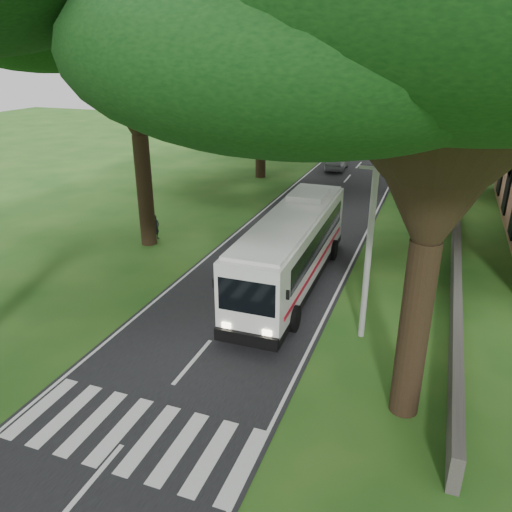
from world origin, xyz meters
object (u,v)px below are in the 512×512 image
Objects in this scene: pole_far at (426,115)px; pedestrian at (156,227)px; pole_mid at (412,147)px; distant_car_c at (412,124)px; distant_car_b at (360,131)px; pole_near at (370,238)px; coach_bus at (292,248)px; distant_car_a at (337,162)px.

pole_far is 5.20× the size of pedestrian.
pole_mid is 39.55m from distant_car_c.
distant_car_b is at bearing 128.17° from pole_far.
pedestrian is (-10.96, -52.55, 0.12)m from distant_car_c.
coach_bus is (-3.99, 3.54, -2.24)m from pole_near.
distant_car_a is at bearing 127.56° from pole_mid.
distant_car_c is at bearing 93.64° from pole_mid.
pole_near is 51.64m from distant_car_b.
pole_far is 1.89× the size of distant_car_c.
coach_bus reaches higher than distant_car_a.
coach_bus is at bearing -103.64° from pole_mid.
pole_mid is at bearing -41.76° from pedestrian.
pole_near is at bearing 102.72° from distant_car_a.
pole_near is at bearing -90.00° from pole_mid.
pole_near reaches higher than distant_car_b.
pole_mid is 12.26m from distant_car_a.
pedestrian is at bearing -112.04° from pole_far.
pole_far is 0.65× the size of coach_bus.
distant_car_b is at bearing 99.50° from pole_near.
distant_car_a is 1.19× the size of distant_car_b.
distant_car_a is (-7.18, 9.34, -3.41)m from pole_mid.
pedestrian reaches higher than distant_car_c.
pole_far is 2.18× the size of distant_car_b.
distant_car_a is 30.34m from distant_car_c.
pole_near reaches higher than distant_car_c.
distant_car_a is at bearing -68.54° from distant_car_b.
distant_car_a is at bearing -123.95° from pole_far.
distant_car_c is (1.49, 55.78, -1.30)m from coach_bus.
distant_car_a is at bearing 96.24° from coach_bus.
pole_near is 1.00× the size of pole_mid.
pole_mid is 1.89× the size of distant_car_c.
pole_far is at bearing 95.53° from distant_car_c.
pole_far reaches higher than coach_bus.
pole_far is at bearing -18.32° from pedestrian.
pole_mid is (0.00, 20.00, 0.00)m from pole_near.
pole_near reaches higher than pedestrian.
pole_near is 15.44m from pedestrian.
distant_car_b is at bearing 105.42° from pole_mid.
pole_mid is at bearing 91.79° from distant_car_c.
pole_near and pole_mid have the same top height.
pole_far is at bearing -33.90° from distant_car_b.
pole_near is at bearing -62.57° from distant_car_b.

